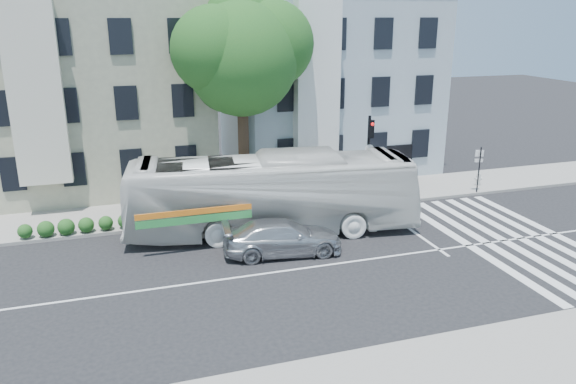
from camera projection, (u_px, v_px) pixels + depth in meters
name	position (u px, v px, depth m)	size (l,w,h in m)	color
ground	(295.00, 270.00, 22.12)	(120.00, 120.00, 0.00)	black
sidewalk_far	(247.00, 205.00, 29.37)	(80.00, 4.00, 0.15)	gray
building_left	(97.00, 90.00, 32.07)	(12.00, 10.00, 11.00)	gray
building_right	(326.00, 81.00, 36.11)	(12.00, 10.00, 11.00)	#9AAFB7
street_tree	(241.00, 52.00, 27.71)	(7.30, 5.90, 11.10)	#2D2116
bus	(272.00, 194.00, 25.41)	(13.19, 3.09, 3.67)	silver
sedan	(283.00, 237.00, 23.43)	(5.00, 2.03, 1.45)	#B7B9BE
hedge	(125.00, 221.00, 25.91)	(8.50, 0.84, 0.70)	#1D5A1D
traffic_signal	(369.00, 147.00, 29.55)	(0.45, 0.54, 4.58)	black
fire_hydrant	(478.00, 179.00, 32.41)	(0.44, 0.25, 0.77)	beige
far_sign_pole	(479.00, 164.00, 30.82)	(0.46, 0.21, 2.56)	black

